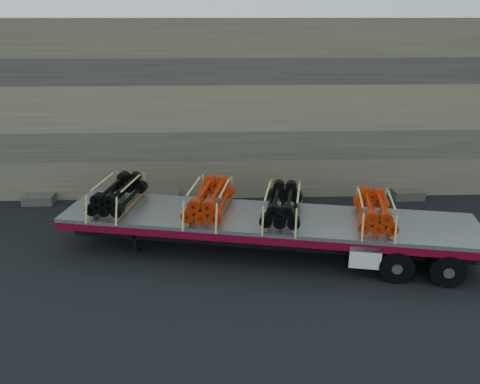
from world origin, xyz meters
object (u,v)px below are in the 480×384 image
Objects in this scene: bundle_rear at (375,211)px; bundle_midrear at (282,205)px; trailer at (266,235)px; bundle_front at (118,195)px; bundle_midfront at (209,200)px.

bundle_midrear is at bearing -180.00° from bundle_rear.
bundle_front reaches higher than trailer.
bundle_front is (-4.72, 0.92, 1.05)m from trailer.
bundle_midrear reaches higher than bundle_rear.
bundle_front is 3.02m from bundle_midfront.
bundle_midrear is (0.49, -0.10, 1.05)m from trailer.
bundle_midrear is (5.21, -1.02, -0.01)m from bundle_front.
bundle_midrear is at bearing -0.00° from trailer.
bundle_midfront is 1.11× the size of bundle_rear.
bundle_front is at bearing -180.00° from bundle_midfront.
bundle_midrear reaches higher than trailer.
bundle_midfront is at bearing 180.00° from trailer.
bundle_midfront is 2.29m from bundle_midrear.
trailer is at bearing 0.00° from bundle_midfront.
bundle_midfront reaches higher than bundle_front.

